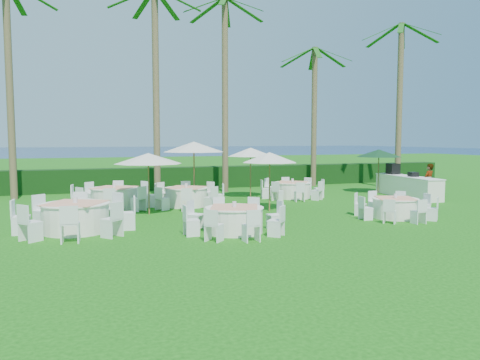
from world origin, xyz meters
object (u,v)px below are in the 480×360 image
at_px(banquet_table_a, 76,216).
at_px(banquet_table_d, 114,197).
at_px(umbrella_c, 194,147).
at_px(umbrella_a, 148,159).
at_px(buffet_table, 407,186).
at_px(staff_person, 429,181).
at_px(banquet_table_f, 292,190).
at_px(banquet_table_c, 395,207).
at_px(umbrella_b, 270,158).
at_px(umbrella_green, 379,153).
at_px(banquet_table_b, 234,219).
at_px(banquet_table_e, 186,196).
at_px(umbrella_d, 251,152).

distance_m(banquet_table_a, banquet_table_d, 4.88).
distance_m(banquet_table_a, umbrella_c, 7.74).
bearing_deg(umbrella_a, banquet_table_a, -135.16).
distance_m(buffet_table, staff_person, 1.03).
relative_size(banquet_table_a, banquet_table_f, 1.17).
height_order(banquet_table_a, banquet_table_c, banquet_table_a).
bearing_deg(banquet_table_f, banquet_table_a, -151.85).
bearing_deg(umbrella_c, banquet_table_f, -5.43).
height_order(banquet_table_d, umbrella_b, umbrella_b).
xyz_separation_m(banquet_table_f, staff_person, (5.94, -2.22, 0.41)).
xyz_separation_m(banquet_table_a, umbrella_a, (2.54, 2.53, 1.59)).
distance_m(umbrella_c, staff_person, 11.00).
relative_size(banquet_table_a, banquet_table_d, 1.06).
height_order(buffet_table, staff_person, staff_person).
relative_size(banquet_table_d, umbrella_b, 1.47).
height_order(umbrella_green, staff_person, umbrella_green).
distance_m(banquet_table_b, banquet_table_e, 5.83).
distance_m(umbrella_c, umbrella_d, 2.85).
height_order(banquet_table_c, banquet_table_d, banquet_table_d).
bearing_deg(umbrella_c, umbrella_b, -61.49).
height_order(banquet_table_e, umbrella_b, umbrella_b).
relative_size(banquet_table_c, banquet_table_e, 0.89).
bearing_deg(banquet_table_b, banquet_table_e, 91.17).
bearing_deg(umbrella_green, banquet_table_f, -175.63).
bearing_deg(buffet_table, banquet_table_e, 177.69).
relative_size(banquet_table_f, umbrella_d, 1.27).
height_order(banquet_table_c, umbrella_b, umbrella_b).
bearing_deg(umbrella_green, umbrella_d, 176.56).
height_order(banquet_table_b, banquet_table_d, banquet_table_d).
height_order(banquet_table_a, umbrella_d, umbrella_d).
xyz_separation_m(umbrella_a, umbrella_d, (5.26, 3.41, 0.10)).
xyz_separation_m(banquet_table_a, staff_person, (15.55, 2.92, 0.35)).
xyz_separation_m(banquet_table_b, banquet_table_f, (5.19, 6.81, -0.01)).
distance_m(banquet_table_b, umbrella_a, 4.88).
relative_size(umbrella_b, staff_person, 1.39).
relative_size(banquet_table_a, umbrella_b, 1.55).
bearing_deg(umbrella_c, umbrella_a, -128.77).
bearing_deg(banquet_table_a, umbrella_d, 37.27).
xyz_separation_m(banquet_table_e, buffet_table, (10.68, -0.43, 0.13)).
distance_m(banquet_table_f, umbrella_d, 2.64).
bearing_deg(umbrella_d, banquet_table_b, -113.98).
relative_size(banquet_table_b, umbrella_green, 1.33).
bearing_deg(banquet_table_c, umbrella_green, 58.40).
distance_m(banquet_table_d, buffet_table, 13.53).
distance_m(banquet_table_e, umbrella_b, 3.95).
distance_m(banquet_table_b, banquet_table_f, 8.56).
relative_size(banquet_table_e, banquet_table_f, 1.04).
distance_m(banquet_table_d, umbrella_green, 13.29).
bearing_deg(umbrella_c, buffet_table, -10.52).
bearing_deg(banquet_table_c, umbrella_c, 129.78).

